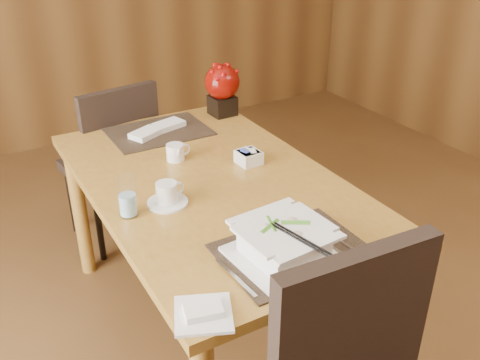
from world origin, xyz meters
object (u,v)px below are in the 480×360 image
water_glass (127,196)px  bread_plate (203,314)px  berry_decor (222,87)px  dining_table (213,201)px  coffee_cup (167,195)px  sugar_caddy (249,157)px  soup_setting (284,244)px  creamer_jug (175,152)px  far_chair (115,157)px

water_glass → bread_plate: 0.59m
water_glass → berry_decor: 1.02m
dining_table → coffee_cup: size_ratio=10.17×
berry_decor → coffee_cup: bearing=-130.7°
coffee_cup → sugar_caddy: bearing=18.3°
soup_setting → berry_decor: (0.42, 1.17, 0.09)m
soup_setting → coffee_cup: size_ratio=2.09×
creamer_jug → berry_decor: berry_decor is taller
soup_setting → water_glass: water_glass is taller
sugar_caddy → bread_plate: bearing=-128.1°
sugar_caddy → bread_plate: size_ratio=0.60×
dining_table → creamer_jug: (-0.05, 0.24, 0.13)m
dining_table → berry_decor: 0.75m
dining_table → sugar_caddy: (0.20, 0.06, 0.12)m
sugar_caddy → berry_decor: bearing=72.7°
coffee_cup → bread_plate: 0.61m
berry_decor → soup_setting: bearing=-109.6°
coffee_cup → creamer_jug: 0.36m
bread_plate → sugar_caddy: bearing=51.9°
sugar_caddy → berry_decor: (0.17, 0.55, 0.12)m
water_glass → dining_table: bearing=13.5°
soup_setting → far_chair: size_ratio=0.34×
bread_plate → far_chair: 1.58m
dining_table → bread_plate: size_ratio=9.87×
coffee_cup → bread_plate: coffee_cup is taller
sugar_caddy → creamer_jug: bearing=144.3°
water_glass → sugar_caddy: water_glass is taller
water_glass → bread_plate: water_glass is taller
creamer_jug → far_chair: (-0.08, 0.63, -0.27)m
dining_table → soup_setting: size_ratio=4.86×
creamer_jug → bread_plate: 0.96m
sugar_caddy → far_chair: bearing=112.3°
creamer_jug → sugar_caddy: bearing=-36.9°
dining_table → bread_plate: 0.77m
coffee_cup → water_glass: size_ratio=0.97×
dining_table → soup_setting: (-0.05, -0.57, 0.15)m
creamer_jug → berry_decor: bearing=40.1°
dining_table → bread_plate: bread_plate is taller
far_chair → sugar_caddy: bearing=103.2°
berry_decor → bread_plate: bearing=-120.1°
creamer_jug → berry_decor: 0.57m
berry_decor → far_chair: (-0.50, 0.26, -0.38)m
berry_decor → water_glass: bearing=-136.8°
water_glass → far_chair: size_ratio=0.17×
coffee_cup → berry_decor: berry_decor is taller
soup_setting → creamer_jug: bearing=86.0°
coffee_cup → bread_plate: bearing=-104.0°
water_glass → bread_plate: size_ratio=1.00×
sugar_caddy → berry_decor: 0.59m
coffee_cup → creamer_jug: (0.17, 0.32, -0.00)m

